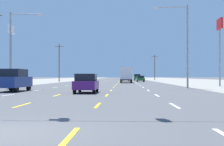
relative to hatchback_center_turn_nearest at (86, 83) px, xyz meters
name	(u,v)px	position (x,y,z in m)	size (l,w,h in m)	color
ground_plane	(111,82)	(0.07, 48.36, -0.78)	(572.00, 572.00, 0.00)	#4C4C4F
lot_apron_left	(8,82)	(-24.68, 48.36, -0.78)	(28.00, 440.00, 0.01)	gray
lot_apron_right	(217,82)	(24.82, 48.36, -0.78)	(28.00, 440.00, 0.01)	gray
lane_markings	(116,80)	(0.07, 86.86, -0.78)	(10.64, 227.60, 0.01)	white
hatchback_center_turn_nearest	(86,83)	(0.00, 0.00, 0.00)	(1.72, 3.90, 1.54)	#4C196B
suv_far_left_near	(13,80)	(-6.74, 2.17, 0.24)	(1.98, 4.90, 1.98)	navy
box_truck_inner_right_mid	(126,74)	(3.49, 38.38, 1.05)	(2.40, 7.20, 3.23)	navy
sedan_far_right_midfar	(141,79)	(7.01, 49.16, -0.03)	(1.80, 4.50, 1.46)	#235B2D
hatchback_inner_right_far	(126,78)	(3.54, 52.58, 0.00)	(1.72, 3.90, 1.54)	#B28C33
suv_far_right_farther	(137,77)	(7.16, 70.88, 0.24)	(1.98, 4.90, 1.98)	#235B2D
pole_sign_left_row_1	(11,39)	(-16.05, 26.86, 6.92)	(0.24, 2.65, 10.00)	gray
pole_sign_right_row_1	(220,35)	(15.89, 17.15, 6.05)	(0.24, 2.09, 9.09)	gray
streetlight_left_row_0	(14,44)	(-9.66, 10.39, 4.33)	(3.94, 0.26, 8.77)	gray
streetlight_right_row_0	(184,40)	(9.84, 10.39, 4.67)	(3.88, 0.26, 9.44)	gray
utility_pole_left_row_1	(59,62)	(-13.53, 53.80, 4.20)	(2.20, 0.26, 9.58)	brown
utility_pole_right_row_2	(155,67)	(13.71, 82.46, 3.78)	(2.20, 0.26, 8.74)	brown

